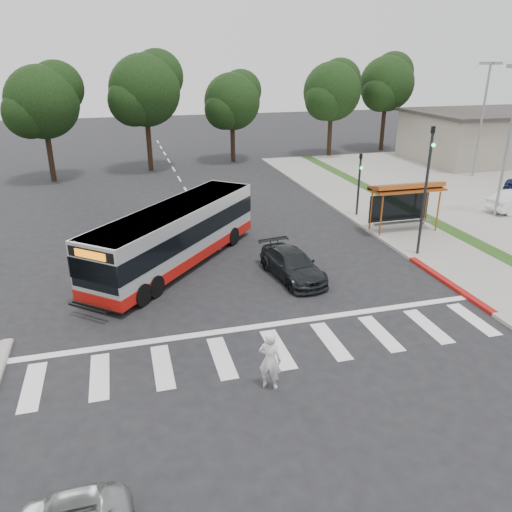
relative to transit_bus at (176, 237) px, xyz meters
name	(u,v)px	position (x,y,z in m)	size (l,w,h in m)	color
ground	(243,289)	(2.42, -3.58, -1.45)	(140.00, 140.00, 0.00)	black
sidewalk_east	(380,216)	(13.42, 4.42, -1.39)	(4.00, 40.00, 0.12)	gray
curb_east	(351,218)	(11.42, 4.42, -1.38)	(0.30, 40.00, 0.15)	#9E9991
curb_east_red	(449,283)	(11.42, -5.58, -1.38)	(0.32, 6.00, 0.15)	maroon
commercial_building	(488,137)	(32.42, 18.42, 0.75)	(14.00, 10.00, 4.40)	gray
building_roof_cap	(493,112)	(32.42, 18.42, 3.10)	(14.60, 10.60, 0.30)	#383330
crosswalk_ladder	(278,349)	(2.42, -8.58, -1.45)	(18.00, 2.60, 0.01)	silver
bus_shelter	(405,192)	(13.22, 1.52, 0.90)	(4.20, 1.60, 2.86)	#A44F1B
traffic_signal_ne_tall	(427,181)	(12.02, -2.09, 2.42)	(0.18, 0.37, 6.50)	black
traffic_signal_ne_short	(359,178)	(12.02, 4.91, 1.02)	(0.18, 0.37, 4.00)	black
lot_light_front	(512,122)	(20.42, 2.42, 4.45)	(1.90, 0.35, 9.01)	gray
lot_light_mid	(484,105)	(26.42, 12.42, 4.45)	(1.90, 0.35, 9.01)	gray
tree_ne_a	(332,90)	(18.49, 24.48, 4.94)	(6.16, 5.74, 9.30)	black
tree_ne_b	(387,83)	(25.49, 26.48, 5.47)	(6.16, 5.74, 10.02)	black
tree_north_a	(146,89)	(0.50, 22.49, 5.47)	(6.60, 6.15, 10.17)	black
tree_north_b	(233,101)	(8.49, 24.48, 4.21)	(5.72, 5.33, 8.43)	black
tree_north_c	(43,101)	(-7.51, 20.48, 4.84)	(6.16, 5.74, 9.30)	black
transit_bus	(176,237)	(0.00, 0.00, 0.00)	(2.44, 11.26, 2.91)	silver
pedestrian	(270,360)	(1.52, -10.55, -0.49)	(0.70, 0.46, 1.92)	white
dark_sedan	(292,265)	(4.92, -2.95, -0.82)	(1.79, 4.40, 1.28)	black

